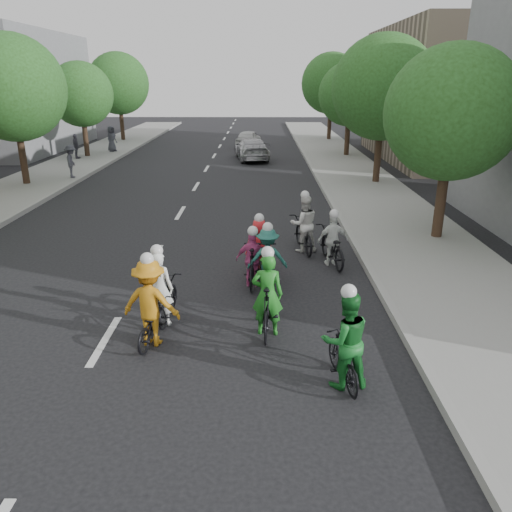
{
  "coord_description": "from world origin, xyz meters",
  "views": [
    {
      "loc": [
        3.11,
        -8.81,
        4.97
      ],
      "look_at": [
        3.02,
        2.26,
        1.0
      ],
      "focal_mm": 35.0,
      "sensor_mm": 36.0,
      "label": 1
    }
  ],
  "objects_px": {
    "cyclist_2": "(151,309)",
    "cyclist_4": "(259,252)",
    "cyclist_7": "(267,262)",
    "spectator_0": "(72,161)",
    "cyclist_8": "(332,244)",
    "spectator_2": "(112,139)",
    "cyclist_1": "(345,347)",
    "spectator_1": "(76,146)",
    "follow_car_lead": "(252,149)",
    "cyclist_0": "(161,297)",
    "cyclist_6": "(304,230)",
    "follow_car_trail": "(248,138)",
    "cyclist_3": "(253,263)",
    "cyclist_5": "(267,303)"
  },
  "relations": [
    {
      "from": "cyclist_2",
      "to": "follow_car_trail",
      "type": "height_order",
      "value": "cyclist_2"
    },
    {
      "from": "cyclist_6",
      "to": "cyclist_1",
      "type": "bearing_deg",
      "value": 81.74
    },
    {
      "from": "cyclist_2",
      "to": "cyclist_8",
      "type": "relative_size",
      "value": 0.92
    },
    {
      "from": "follow_car_trail",
      "to": "spectator_0",
      "type": "bearing_deg",
      "value": 66.73
    },
    {
      "from": "cyclist_0",
      "to": "spectator_2",
      "type": "distance_m",
      "value": 26.49
    },
    {
      "from": "cyclist_1",
      "to": "spectator_1",
      "type": "distance_m",
      "value": 27.5
    },
    {
      "from": "cyclist_3",
      "to": "cyclist_8",
      "type": "bearing_deg",
      "value": -142.03
    },
    {
      "from": "cyclist_0",
      "to": "spectator_1",
      "type": "distance_m",
      "value": 23.93
    },
    {
      "from": "follow_car_lead",
      "to": "cyclist_7",
      "type": "bearing_deg",
      "value": 83.42
    },
    {
      "from": "cyclist_0",
      "to": "follow_car_trail",
      "type": "relative_size",
      "value": 0.51
    },
    {
      "from": "follow_car_trail",
      "to": "spectator_0",
      "type": "relative_size",
      "value": 2.25
    },
    {
      "from": "cyclist_4",
      "to": "spectator_2",
      "type": "relative_size",
      "value": 0.97
    },
    {
      "from": "cyclist_1",
      "to": "cyclist_4",
      "type": "relative_size",
      "value": 1.13
    },
    {
      "from": "cyclist_1",
      "to": "spectator_0",
      "type": "distance_m",
      "value": 20.98
    },
    {
      "from": "cyclist_2",
      "to": "cyclist_0",
      "type": "bearing_deg",
      "value": -80.22
    },
    {
      "from": "follow_car_trail",
      "to": "cyclist_2",
      "type": "bearing_deg",
      "value": 97.55
    },
    {
      "from": "cyclist_8",
      "to": "spectator_2",
      "type": "xyz_separation_m",
      "value": [
        -12.25,
        21.6,
        0.43
      ]
    },
    {
      "from": "cyclist_7",
      "to": "follow_car_trail",
      "type": "height_order",
      "value": "cyclist_7"
    },
    {
      "from": "cyclist_0",
      "to": "cyclist_8",
      "type": "xyz_separation_m",
      "value": [
        4.12,
        3.61,
        0.0
      ]
    },
    {
      "from": "cyclist_5",
      "to": "spectator_0",
      "type": "bearing_deg",
      "value": -55.62
    },
    {
      "from": "spectator_0",
      "to": "spectator_2",
      "type": "xyz_separation_m",
      "value": [
        -0.67,
        9.59,
        0.04
      ]
    },
    {
      "from": "cyclist_0",
      "to": "cyclist_2",
      "type": "distance_m",
      "value": 0.89
    },
    {
      "from": "cyclist_2",
      "to": "spectator_0",
      "type": "xyz_separation_m",
      "value": [
        -7.44,
        16.49,
        0.24
      ]
    },
    {
      "from": "cyclist_4",
      "to": "cyclist_6",
      "type": "bearing_deg",
      "value": -128.86
    },
    {
      "from": "cyclist_2",
      "to": "cyclist_4",
      "type": "distance_m",
      "value": 4.36
    },
    {
      "from": "spectator_1",
      "to": "spectator_2",
      "type": "height_order",
      "value": "spectator_2"
    },
    {
      "from": "cyclist_2",
      "to": "cyclist_6",
      "type": "xyz_separation_m",
      "value": [
        3.42,
        5.63,
        -0.06
      ]
    },
    {
      "from": "cyclist_5",
      "to": "cyclist_4",
      "type": "bearing_deg",
      "value": -83.88
    },
    {
      "from": "cyclist_3",
      "to": "follow_car_trail",
      "type": "distance_m",
      "value": 26.79
    },
    {
      "from": "spectator_1",
      "to": "spectator_2",
      "type": "xyz_separation_m",
      "value": [
        1.34,
        3.23,
        0.09
      ]
    },
    {
      "from": "cyclist_7",
      "to": "cyclist_3",
      "type": "bearing_deg",
      "value": -23.91
    },
    {
      "from": "cyclist_2",
      "to": "cyclist_3",
      "type": "distance_m",
      "value": 3.54
    },
    {
      "from": "cyclist_7",
      "to": "spectator_1",
      "type": "xyz_separation_m",
      "value": [
        -11.75,
        20.02,
        0.25
      ]
    },
    {
      "from": "cyclist_7",
      "to": "follow_car_lead",
      "type": "xyz_separation_m",
      "value": [
        -0.73,
        20.62,
        0.01
      ]
    },
    {
      "from": "spectator_0",
      "to": "spectator_2",
      "type": "bearing_deg",
      "value": -9.01
    },
    {
      "from": "cyclist_1",
      "to": "spectator_2",
      "type": "distance_m",
      "value": 29.85
    },
    {
      "from": "cyclist_6",
      "to": "spectator_2",
      "type": "bearing_deg",
      "value": -69.76
    },
    {
      "from": "cyclist_0",
      "to": "cyclist_1",
      "type": "xyz_separation_m",
      "value": [
        3.53,
        -2.26,
        0.14
      ]
    },
    {
      "from": "spectator_1",
      "to": "spectator_0",
      "type": "bearing_deg",
      "value": -169.54
    },
    {
      "from": "cyclist_0",
      "to": "follow_car_trail",
      "type": "distance_m",
      "value": 28.89
    },
    {
      "from": "cyclist_6",
      "to": "spectator_0",
      "type": "height_order",
      "value": "cyclist_6"
    },
    {
      "from": "cyclist_0",
      "to": "spectator_0",
      "type": "height_order",
      "value": "spectator_0"
    },
    {
      "from": "cyclist_5",
      "to": "follow_car_lead",
      "type": "height_order",
      "value": "cyclist_5"
    },
    {
      "from": "spectator_1",
      "to": "cyclist_0",
      "type": "bearing_deg",
      "value": -163.77
    },
    {
      "from": "cyclist_1",
      "to": "follow_car_trail",
      "type": "relative_size",
      "value": 0.51
    },
    {
      "from": "follow_car_trail",
      "to": "cyclist_4",
      "type": "bearing_deg",
      "value": 101.82
    },
    {
      "from": "cyclist_2",
      "to": "follow_car_trail",
      "type": "relative_size",
      "value": 0.52
    },
    {
      "from": "cyclist_7",
      "to": "spectator_0",
      "type": "relative_size",
      "value": 1.11
    },
    {
      "from": "cyclist_6",
      "to": "spectator_2",
      "type": "xyz_separation_m",
      "value": [
        -11.54,
        20.46,
        0.35
      ]
    },
    {
      "from": "cyclist_4",
      "to": "cyclist_8",
      "type": "bearing_deg",
      "value": -164.38
    }
  ]
}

